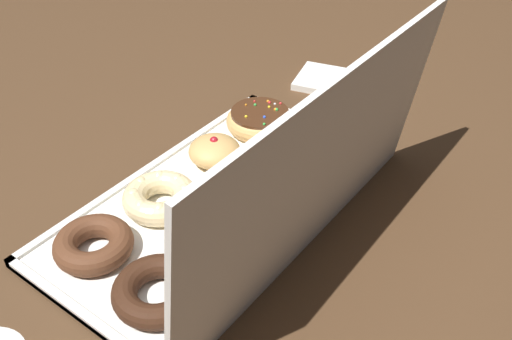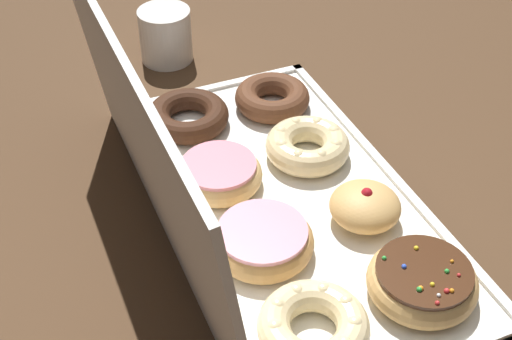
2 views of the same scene
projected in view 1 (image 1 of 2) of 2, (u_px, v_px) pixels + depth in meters
ground_plane at (221, 204)px, 0.88m from camera, size 3.00×3.00×0.00m
donut_box at (221, 201)px, 0.88m from camera, size 0.56×0.30×0.01m
box_lid_open at (322, 170)px, 0.71m from camera, size 0.56×0.05×0.29m
sprinkle_donut_0 at (260, 120)px, 1.02m from camera, size 0.12×0.12×0.04m
jelly_filled_donut_1 at (215, 151)px, 0.94m from camera, size 0.09×0.09×0.05m
cruller_donut_2 at (160, 197)px, 0.85m from camera, size 0.11×0.11×0.04m
chocolate_cake_ring_donut_3 at (94, 244)px, 0.78m from camera, size 0.11×0.11×0.03m
cruller_donut_4 at (326, 145)px, 0.96m from camera, size 0.12×0.12×0.04m
pink_frosted_donut_5 at (281, 183)px, 0.88m from camera, size 0.12×0.12×0.04m
pink_frosted_donut_6 at (230, 231)px, 0.80m from camera, size 0.11×0.11×0.03m
chocolate_cake_ring_donut_7 at (158, 291)px, 0.71m from camera, size 0.12×0.12×0.03m
napkin_stack at (325, 80)px, 1.19m from camera, size 0.14×0.14×0.01m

